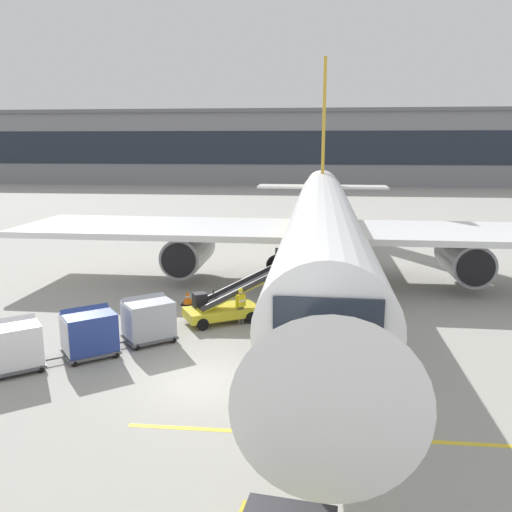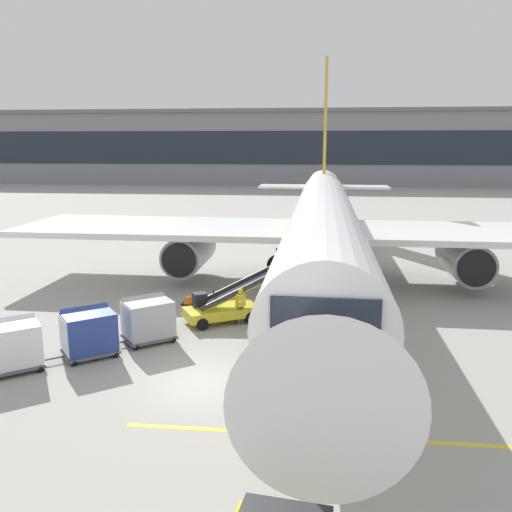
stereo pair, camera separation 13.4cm
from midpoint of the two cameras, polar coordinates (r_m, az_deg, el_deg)
ground_plane at (r=19.50m, az=-5.70°, el=-13.19°), size 600.00×600.00×0.00m
parked_airplane at (r=32.20m, az=7.35°, el=3.55°), size 37.04×47.15×15.64m
belt_loader at (r=25.33m, az=-3.00°, el=-5.16°), size 5.33×3.80×2.68m
baggage_cart_lead at (r=23.18m, az=-11.32°, el=-6.56°), size 2.64×2.49×1.91m
baggage_cart_second at (r=22.20m, az=-17.29°, el=-7.72°), size 2.64×2.49×1.91m
baggage_cart_third at (r=21.85m, az=-24.48°, el=-8.59°), size 2.64×2.49×1.91m
ground_crew_by_loader at (r=24.30m, az=-10.15°, el=-5.65°), size 0.43×0.46×1.74m
ground_crew_by_carts at (r=24.81m, az=-1.51°, el=-5.09°), size 0.44×0.44×1.74m
safety_cone_engine_keepout at (r=29.92m, az=-2.02°, el=-3.41°), size 0.63×0.63×0.71m
safety_cone_wingtip at (r=28.20m, az=-7.14°, el=-4.44°), size 0.65×0.65×0.73m
apron_guidance_line_lead_in at (r=32.06m, az=6.61°, el=-3.07°), size 0.20×110.00×0.01m
apron_guidance_line_stop_bar at (r=16.35m, az=8.03°, el=-18.54°), size 12.00×0.20×0.01m
terminal_building at (r=116.33m, az=-1.65°, el=11.50°), size 138.55×21.22×14.82m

